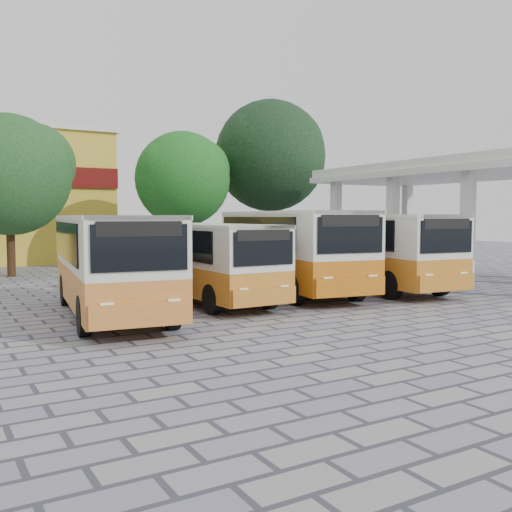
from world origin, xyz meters
TOP-DOWN VIEW (x-y plane):
  - ground at (0.00, 0.00)m, footprint 90.00×90.00m
  - terminal_shelter at (10.50, 4.00)m, footprint 6.80×15.80m
  - bus_far_left at (-6.85, 2.16)m, footprint 3.45×8.32m
  - bus_centre_left at (-3.32, 3.29)m, footprint 2.37×7.33m
  - bus_centre_right at (0.39, 3.74)m, footprint 3.80×8.82m
  - bus_far_right at (3.71, 3.03)m, footprint 3.16×8.35m
  - tree_left at (-7.83, 15.38)m, footprint 6.04×5.75m
  - tree_middle at (0.83, 14.87)m, footprint 5.38×5.13m
  - tree_right at (7.10, 15.93)m, footprint 7.11×6.77m

SIDE VIEW (x-z plane):
  - ground at x=0.00m, z-range 0.00..0.00m
  - bus_centre_left at x=-3.32m, z-range 0.21..2.84m
  - bus_far_left at x=-6.85m, z-range 0.23..3.14m
  - bus_far_right at x=3.71m, z-range 0.23..3.18m
  - bus_centre_right at x=0.39m, z-range 0.24..3.31m
  - terminal_shelter at x=10.50m, z-range 2.21..7.61m
  - tree_left at x=-7.83m, z-range 1.17..8.89m
  - tree_middle at x=0.83m, z-range 1.33..8.80m
  - tree_right at x=7.10m, z-range 1.81..11.76m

